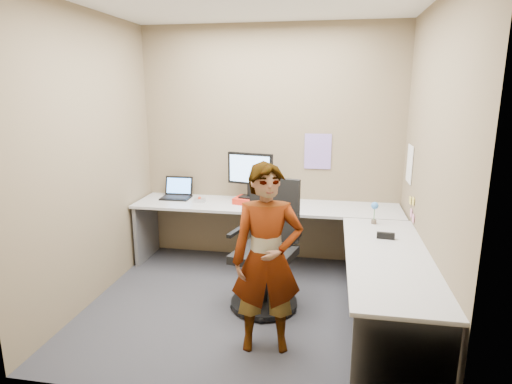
% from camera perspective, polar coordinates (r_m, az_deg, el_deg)
% --- Properties ---
extents(ground, '(3.00, 3.00, 0.00)m').
position_cam_1_polar(ground, '(4.16, -0.96, -15.02)').
color(ground, '#27272C').
rests_on(ground, ground).
extents(wall_back, '(3.00, 0.00, 3.00)m').
position_cam_1_polar(wall_back, '(4.97, 1.88, 6.18)').
color(wall_back, brown).
rests_on(wall_back, ground).
extents(wall_right, '(0.00, 2.70, 2.70)m').
position_cam_1_polar(wall_right, '(3.72, 22.27, 2.66)').
color(wall_right, brown).
rests_on(wall_right, ground).
extents(wall_left, '(0.00, 2.70, 2.70)m').
position_cam_1_polar(wall_left, '(4.26, -21.32, 4.00)').
color(wall_left, brown).
rests_on(wall_left, ground).
extents(desk, '(2.98, 2.58, 0.73)m').
position_cam_1_polar(desk, '(4.22, 5.90, -5.91)').
color(desk, '#ACACAC').
rests_on(desk, ground).
extents(paper_ream, '(0.38, 0.31, 0.07)m').
position_cam_1_polar(paper_ream, '(4.83, -0.82, -1.15)').
color(paper_ream, red).
rests_on(paper_ream, desk).
extents(monitor, '(0.53, 0.20, 0.50)m').
position_cam_1_polar(monitor, '(4.77, -0.80, 2.76)').
color(monitor, black).
rests_on(monitor, paper_ream).
extents(laptop, '(0.34, 0.28, 0.24)m').
position_cam_1_polar(laptop, '(5.17, -10.45, -0.06)').
color(laptop, black).
rests_on(laptop, desk).
extents(trackball_mouse, '(0.12, 0.08, 0.07)m').
position_cam_1_polar(trackball_mouse, '(4.92, -7.50, -1.08)').
color(trackball_mouse, '#B7B7BC').
rests_on(trackball_mouse, desk).
extents(origami, '(0.10, 0.10, 0.06)m').
position_cam_1_polar(origami, '(4.54, 2.42, -2.15)').
color(origami, white).
rests_on(origami, desk).
extents(stapler, '(0.15, 0.05, 0.05)m').
position_cam_1_polar(stapler, '(3.87, 16.90, -5.60)').
color(stapler, black).
rests_on(stapler, desk).
extents(flower, '(0.07, 0.07, 0.22)m').
position_cam_1_polar(flower, '(4.23, 15.53, -2.24)').
color(flower, brown).
rests_on(flower, desk).
extents(calendar_purple, '(0.30, 0.01, 0.40)m').
position_cam_1_polar(calendar_purple, '(4.92, 8.24, 5.38)').
color(calendar_purple, '#846BB7').
rests_on(calendar_purple, wall_back).
extents(calendar_white, '(0.01, 0.28, 0.38)m').
position_cam_1_polar(calendar_white, '(4.61, 19.81, 3.53)').
color(calendar_white, white).
rests_on(calendar_white, wall_right).
extents(sticky_note_a, '(0.01, 0.07, 0.07)m').
position_cam_1_polar(sticky_note_a, '(4.33, 20.22, -1.17)').
color(sticky_note_a, '#F2E059').
rests_on(sticky_note_a, wall_right).
extents(sticky_note_b, '(0.01, 0.07, 0.07)m').
position_cam_1_polar(sticky_note_b, '(4.41, 19.98, -2.64)').
color(sticky_note_b, pink).
rests_on(sticky_note_b, wall_right).
extents(sticky_note_c, '(0.01, 0.07, 0.07)m').
position_cam_1_polar(sticky_note_c, '(4.30, 20.21, -3.34)').
color(sticky_note_c, pink).
rests_on(sticky_note_c, wall_right).
extents(sticky_note_d, '(0.01, 0.07, 0.07)m').
position_cam_1_polar(sticky_note_d, '(4.48, 19.87, -1.06)').
color(sticky_note_d, '#F2E059').
rests_on(sticky_note_d, wall_right).
extents(office_chair, '(0.66, 0.63, 1.17)m').
position_cam_1_polar(office_chair, '(4.01, 1.49, -8.58)').
color(office_chair, black).
rests_on(office_chair, ground).
extents(person, '(0.59, 0.45, 1.48)m').
position_cam_1_polar(person, '(3.27, 1.47, -8.95)').
color(person, '#999399').
rests_on(person, ground).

